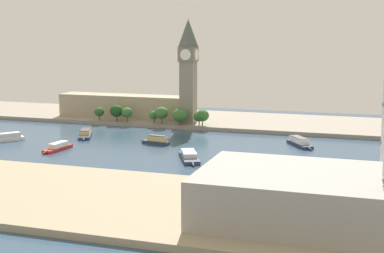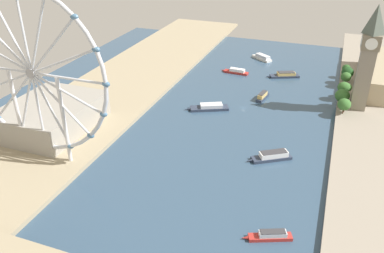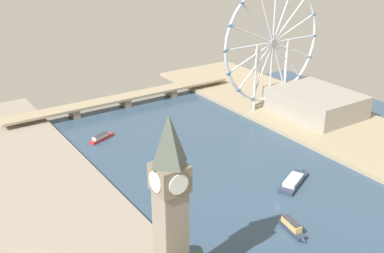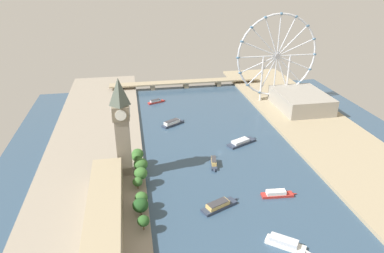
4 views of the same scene
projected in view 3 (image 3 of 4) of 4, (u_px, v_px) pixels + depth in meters
name	position (u px, v px, depth m)	size (l,w,h in m)	color
ground_plane	(277.00, 205.00, 275.17)	(403.97, 403.97, 0.00)	#334C66
clock_tower	(170.00, 203.00, 193.12)	(14.11, 14.11, 82.05)	gray
ferris_wheel	(273.00, 43.00, 395.03)	(104.34, 3.20, 108.19)	silver
riverside_hall	(315.00, 102.00, 398.91)	(55.83, 70.96, 18.86)	gray
river_bridge	(125.00, 98.00, 424.62)	(215.97, 16.19, 8.89)	tan
tour_boat_0	(102.00, 137.00, 358.45)	(24.65, 12.78, 4.80)	#B22D28
tour_boat_1	(294.00, 181.00, 296.92)	(35.26, 21.57, 4.84)	#2D384C
tour_boat_2	(163.00, 170.00, 309.19)	(28.42, 20.53, 5.78)	#2D384C
tour_boat_6	(292.00, 227.00, 250.63)	(8.04, 22.50, 6.29)	#2D384C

